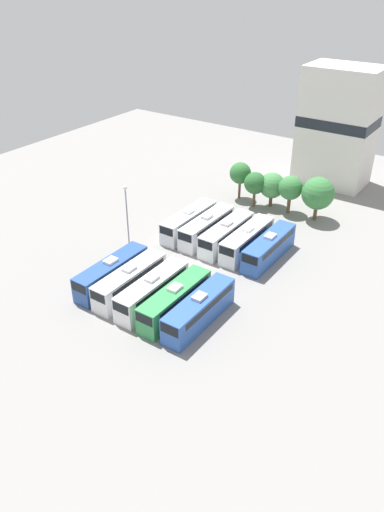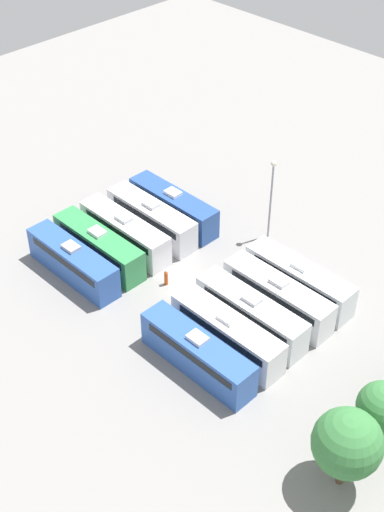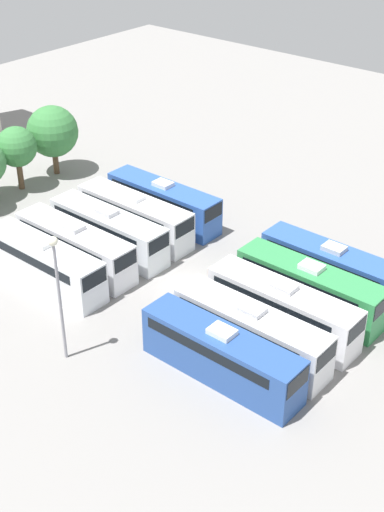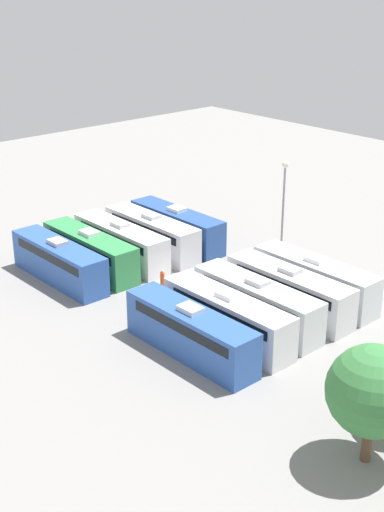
# 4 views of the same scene
# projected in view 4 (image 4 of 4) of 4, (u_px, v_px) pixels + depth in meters

# --- Properties ---
(ground_plane) EXTENTS (116.60, 116.60, 0.00)m
(ground_plane) POSITION_uv_depth(u_px,v_px,m) (183.00, 289.00, 59.02)
(ground_plane) COLOR gray
(bus_0) EXTENTS (2.59, 11.02, 3.68)m
(bus_0) POSITION_uv_depth(u_px,v_px,m) (177.00, 226.00, 67.98)
(bus_0) COLOR #284C93
(bus_0) RESTS_ON ground_plane
(bus_1) EXTENTS (2.59, 11.02, 3.68)m
(bus_1) POSITION_uv_depth(u_px,v_px,m) (152.00, 233.00, 66.15)
(bus_1) COLOR silver
(bus_1) RESTS_ON ground_plane
(bus_2) EXTENTS (2.59, 11.02, 3.68)m
(bus_2) POSITION_uv_depth(u_px,v_px,m) (121.00, 242.00, 64.06)
(bus_2) COLOR white
(bus_2) RESTS_ON ground_plane
(bus_3) EXTENTS (2.59, 11.02, 3.68)m
(bus_3) POSITION_uv_depth(u_px,v_px,m) (90.00, 251.00, 62.05)
(bus_3) COLOR #338C4C
(bus_3) RESTS_ON ground_plane
(bus_4) EXTENTS (2.59, 11.02, 3.68)m
(bus_4) POSITION_uv_depth(u_px,v_px,m) (59.00, 261.00, 59.99)
(bus_4) COLOR #2D56A8
(bus_4) RESTS_ON ground_plane
(bus_5) EXTENTS (2.59, 11.02, 3.68)m
(bus_5) POSITION_uv_depth(u_px,v_px,m) (315.00, 279.00, 56.52)
(bus_5) COLOR silver
(bus_5) RESTS_ON ground_plane
(bus_6) EXTENTS (2.59, 11.02, 3.68)m
(bus_6) POSITION_uv_depth(u_px,v_px,m) (290.00, 290.00, 54.57)
(bus_6) COLOR silver
(bus_6) RESTS_ON ground_plane
(bus_7) EXTENTS (2.59, 11.02, 3.68)m
(bus_7) POSITION_uv_depth(u_px,v_px,m) (257.00, 302.00, 52.59)
(bus_7) COLOR silver
(bus_7) RESTS_ON ground_plane
(bus_8) EXTENTS (2.59, 11.02, 3.68)m
(bus_8) POSITION_uv_depth(u_px,v_px,m) (228.00, 316.00, 50.50)
(bus_8) COLOR silver
(bus_8) RESTS_ON ground_plane
(bus_9) EXTENTS (2.59, 11.02, 3.68)m
(bus_9) POSITION_uv_depth(u_px,v_px,m) (191.00, 331.00, 48.46)
(bus_9) COLOR #2D56A8
(bus_9) RESTS_ON ground_plane
(worker_person) EXTENTS (0.36, 0.36, 1.69)m
(worker_person) POSITION_uv_depth(u_px,v_px,m) (162.00, 280.00, 58.86)
(worker_person) COLOR #CC4C19
(worker_person) RESTS_ON ground_plane
(light_pole) EXTENTS (0.60, 0.60, 9.01)m
(light_pole) POSITION_uv_depth(u_px,v_px,m) (284.00, 194.00, 63.38)
(light_pole) COLOR gray
(light_pole) RESTS_ON ground_plane
(tree_4) EXTENTS (4.98, 4.98, 6.88)m
(tree_4) POSITION_uv_depth(u_px,v_px,m) (373.00, 391.00, 37.04)
(tree_4) COLOR brown
(tree_4) RESTS_ON ground_plane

